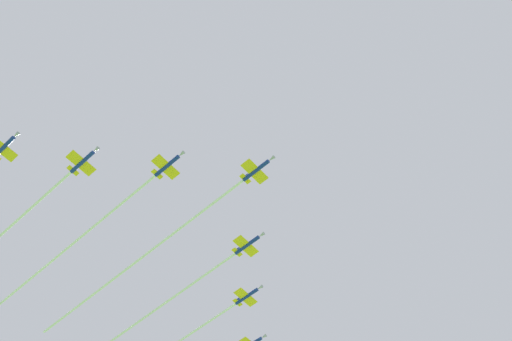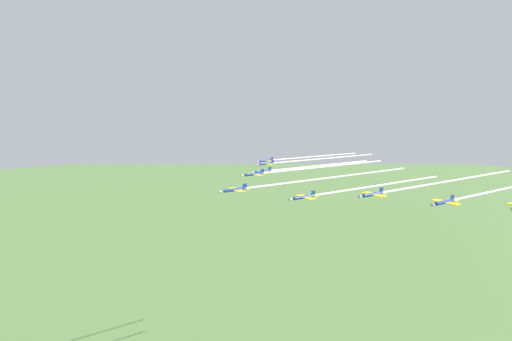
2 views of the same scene
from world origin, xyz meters
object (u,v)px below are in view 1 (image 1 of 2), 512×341
(jet_starboard_inner, at_px, (99,222))
(jet_starboard_outer, at_px, (25,214))
(jet_port_inner, at_px, (181,292))
(jet_lead, at_px, (165,240))

(jet_starboard_inner, height_order, jet_starboard_outer, jet_starboard_inner)
(jet_port_inner, bearing_deg, jet_starboard_inner, -1.81)
(jet_starboard_inner, relative_size, jet_starboard_outer, 1.09)
(jet_port_inner, bearing_deg, jet_starboard_outer, -14.47)
(jet_port_inner, distance_m, jet_starboard_inner, 30.00)
(jet_lead, xyz_separation_m, jet_starboard_inner, (13.64, -11.58, 1.41))
(jet_lead, height_order, jet_starboard_inner, jet_starboard_inner)
(jet_port_inner, height_order, jet_starboard_outer, jet_starboard_outer)
(jet_starboard_inner, bearing_deg, jet_lead, 146.53)
(jet_lead, xyz_separation_m, jet_port_inner, (-15.89, -7.07, -1.41))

